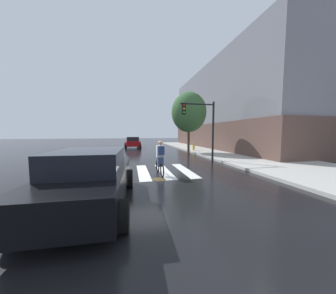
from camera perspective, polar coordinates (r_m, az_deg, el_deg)
The scene contains 11 objects.
ground_plane at distance 9.12m, azimuth -8.48°, elevation -8.33°, with size 120.00×120.00×0.00m, color black.
sidewalk at distance 13.01m, azimuth 33.83°, elevation -4.83°, with size 6.50×50.00×0.15m, color #B2AFA8.
crosswalk_stripes at distance 9.11m, azimuth -11.94°, elevation -8.37°, with size 6.21×3.69×0.01m.
manhole_cover at distance 7.71m, azimuth -2.85°, elevation -10.68°, with size 0.64×0.64×0.01m, color #473D1E.
sedan_near at distance 5.25m, azimuth -24.35°, elevation -9.25°, with size 2.29×4.66×1.59m.
sedan_mid at distance 24.07m, azimuth -11.82°, elevation 1.59°, with size 2.29×4.52×1.53m.
cyclist at distance 8.20m, azimuth -2.62°, elevation -3.76°, with size 0.37×1.71×1.69m.
traffic_light_near at distance 12.02m, azimuth 11.34°, elevation 8.48°, with size 2.47×0.28×4.20m.
fire_hydrant at distance 18.91m, azimuth 8.56°, elevation 0.04°, with size 0.33×0.22×0.78m.
street_tree_near at distance 17.15m, azimuth 6.98°, elevation 11.43°, with size 3.39×3.39×6.03m.
corner_building at distance 27.46m, azimuth 26.31°, elevation 11.11°, with size 14.93×24.62×10.78m.
Camera 1 is at (-0.56, -8.87, 2.05)m, focal length 18.22 mm.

